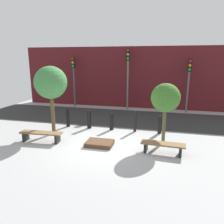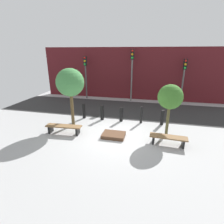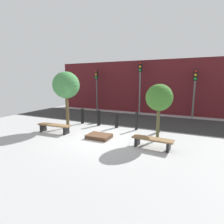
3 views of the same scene
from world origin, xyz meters
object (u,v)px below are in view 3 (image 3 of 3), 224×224
object	(u,v)px
bench_left	(54,127)
traffic_light_mid_east	(195,85)
bollard_center	(117,120)
bollard_right	(136,121)
bench_right	(152,141)
bollard_far_right	(158,124)
tree_behind_left_bench	(66,86)
planter_bed	(99,136)
tree_behind_right_bench	(159,98)
traffic_light_west	(97,83)
bollard_left	(99,118)
traffic_light_mid_west	(140,79)
bollard_far_left	(82,116)

from	to	relation	value
bench_left	traffic_light_mid_east	xyz separation A→B (m)	(6.59, 7.06, 2.10)
bollard_center	bollard_right	bearing A→B (deg)	0.00
bench_right	traffic_light_mid_east	bearing A→B (deg)	82.51
bollard_right	bollard_far_right	bearing A→B (deg)	0.00
tree_behind_left_bench	bollard_far_right	world-z (taller)	tree_behind_left_bench
planter_bed	tree_behind_right_bench	bearing A→B (deg)	19.36
traffic_light_mid_east	traffic_light_west	bearing A→B (deg)	180.00
bollard_center	bollard_far_right	bearing A→B (deg)	0.00
bollard_far_right	planter_bed	bearing A→B (deg)	-138.47
bollard_far_right	traffic_light_west	xyz separation A→B (m)	(-6.41, 4.74, 2.08)
planter_bed	bollard_left	distance (m)	2.47
bollard_left	bollard_far_right	distance (m)	3.59
tree_behind_right_bench	bollard_far_right	distance (m)	1.95
bollard_center	traffic_light_mid_west	bearing A→B (deg)	90.00
tree_behind_right_bench	traffic_light_mid_west	size ratio (longest dim) A/B	0.61
bench_left	bollard_right	bearing A→B (deg)	27.58
tree_behind_left_bench	bench_right	bearing A→B (deg)	-12.10
tree_behind_right_bench	bench_left	bearing A→B (deg)	-167.90
bollard_left	tree_behind_right_bench	bearing A→B (deg)	-17.81
bench_right	traffic_light_west	world-z (taller)	traffic_light_west
tree_behind_left_bench	traffic_light_mid_west	size ratio (longest dim) A/B	0.77
bench_right	tree_behind_right_bench	world-z (taller)	tree_behind_right_bench
bollard_far_right	tree_behind_right_bench	bearing A→B (deg)	-81.26
traffic_light_mid_east	tree_behind_right_bench	bearing A→B (deg)	-103.53
planter_bed	bollard_far_left	distance (m)	3.22
planter_bed	tree_behind_right_bench	world-z (taller)	tree_behind_right_bench
bollard_center	bollard_right	xyz separation A→B (m)	(1.20, 0.00, 0.07)
bench_left	tree_behind_left_bench	world-z (taller)	tree_behind_left_bench
bench_right	bollard_right	xyz separation A→B (m)	(-1.38, 2.32, 0.20)
bench_right	bollard_far_left	size ratio (longest dim) A/B	1.75
bollard_center	bollard_right	size ratio (longest dim) A/B	0.87
bollard_right	bollard_center	bearing A→B (deg)	180.00
traffic_light_mid_west	bollard_far_left	bearing A→B (deg)	-116.81
bench_left	bollard_left	world-z (taller)	bollard_left
tree_behind_left_bench	traffic_light_west	size ratio (longest dim) A/B	0.88
bench_left	tree_behind_left_bench	size ratio (longest dim) A/B	0.58
tree_behind_left_bench	bollard_right	bearing A→B (deg)	17.81
tree_behind_right_bench	traffic_light_mid_east	distance (m)	6.14
tree_behind_left_bench	bollard_far_left	bearing A→B (deg)	81.26
bench_right	tree_behind_right_bench	size ratio (longest dim) A/B	0.65
bollard_left	bollard_far_right	world-z (taller)	bollard_left
tree_behind_left_bench	bollard_right	distance (m)	4.42
bollard_right	traffic_light_mid_west	size ratio (longest dim) A/B	0.24
tree_behind_left_bench	traffic_light_mid_east	xyz separation A→B (m)	(6.59, 5.95, -0.02)
tree_behind_right_bench	bollard_center	xyz separation A→B (m)	(-2.58, 1.21, -1.51)
bollard_left	planter_bed	bearing A→B (deg)	-60.55
planter_bed	bollard_center	world-z (taller)	bollard_center
bollard_right	traffic_light_west	distance (m)	7.32
tree_behind_left_bench	traffic_light_mid_west	xyz separation A→B (m)	(2.58, 5.95, 0.42)
bollard_left	bollard_far_right	size ratio (longest dim) A/B	1.07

